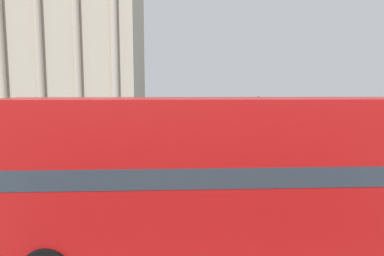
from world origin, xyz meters
name	(u,v)px	position (x,y,z in m)	size (l,w,h in m)	color
double_decker_bus	(237,172)	(0.71, 6.16, 2.33)	(11.32, 2.69, 4.16)	black
plaza_building_left	(61,42)	(-16.94, 48.53, 11.00)	(22.83, 16.94, 21.99)	#B2A893
traffic_light_mid	(113,119)	(-4.78, 20.13, 2.47)	(0.42, 0.24, 3.78)	black
traffic_light_far	(259,112)	(6.40, 26.78, 2.48)	(0.42, 0.24, 3.79)	black
pedestrian_olive	(285,135)	(7.30, 22.60, 0.98)	(0.32, 0.32, 1.70)	#282B33
pedestrian_yellow	(314,158)	(6.04, 14.16, 1.00)	(0.32, 0.32, 1.74)	#282B33
pedestrian_white	(168,156)	(-1.17, 15.61, 0.92)	(0.32, 0.32, 1.61)	#282B33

